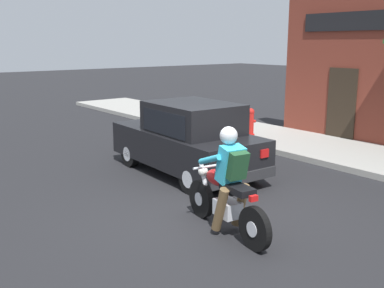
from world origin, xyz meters
TOP-DOWN VIEW (x-y plane):
  - ground_plane at (0.00, 0.00)m, footprint 80.00×80.00m
  - sidewalk_curb at (5.32, 3.00)m, footprint 2.60×22.00m
  - motorcycle_with_rider at (-0.20, -0.71)m, footprint 0.64×2.01m
  - car_hatchback at (1.24, 2.10)m, footprint 1.80×3.85m
  - fire_hydrant at (4.38, 3.29)m, footprint 0.36×0.24m

SIDE VIEW (x-z plane):
  - ground_plane at x=0.00m, z-range 0.00..0.00m
  - sidewalk_curb at x=5.32m, z-range 0.00..0.14m
  - fire_hydrant at x=4.38m, z-range 0.13..1.01m
  - motorcycle_with_rider at x=-0.20m, z-range -0.13..1.49m
  - car_hatchback at x=1.24m, z-range -0.02..1.55m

